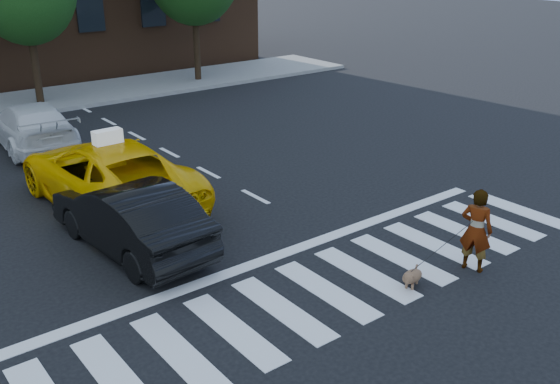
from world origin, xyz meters
The scene contains 10 objects.
ground centered at (0.00, 0.00, 0.00)m, with size 120.00×120.00×0.00m, color black.
crosswalk centered at (0.00, 0.00, 0.01)m, with size 13.00×2.40×0.01m, color silver.
stop_line centered at (0.00, 1.60, 0.01)m, with size 12.00×0.30×0.01m, color silver.
sidewalk_far centered at (0.00, 17.50, 0.07)m, with size 30.00×4.00×0.15m, color slate.
taxi centered at (-1.40, 6.13, 0.79)m, with size 2.61×5.66×1.57m, color #ECB104.
black_sedan centered at (-2.00, 3.69, 0.70)m, with size 1.49×4.28×1.41m, color black.
white_suv centered at (-1.40, 11.82, 0.69)m, with size 1.92×4.73×1.37m, color silver.
woman centered at (2.75, -1.10, 0.82)m, with size 0.60×0.39×1.64m, color #999999.
dog centered at (1.30, -0.85, 0.21)m, with size 0.61×0.42×0.36m.
taxi_sign centered at (-1.40, 5.93, 1.73)m, with size 0.65×0.28×0.32m, color white.
Camera 1 is at (-6.62, -7.19, 5.81)m, focal length 40.00 mm.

